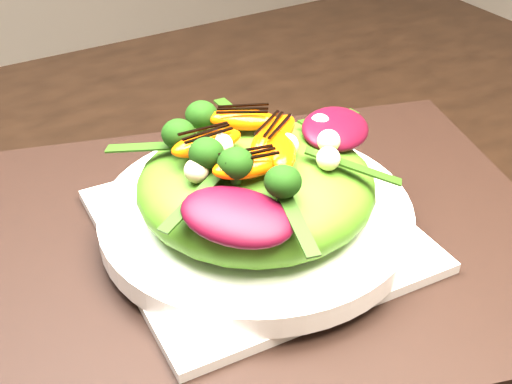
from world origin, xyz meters
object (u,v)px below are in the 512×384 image
dining_table (23,316)px  placemat (256,235)px  lettuce_mound (256,185)px  orange_segment (226,140)px  salad_bowl (256,216)px  plate_base (256,229)px

dining_table → placemat: bearing=-8.2°
placemat → lettuce_mound: (-0.00, -0.00, 0.05)m
dining_table → placemat: 0.20m
dining_table → placemat: dining_table is taller
lettuce_mound → orange_segment: orange_segment is taller
salad_bowl → placemat: bearing=0.0°
dining_table → orange_segment: (0.18, -0.01, 0.12)m
plate_base → salad_bowl: bearing=7.1°
salad_bowl → orange_segment: (-0.02, 0.02, 0.07)m
plate_base → lettuce_mound: lettuce_mound is taller
placemat → salad_bowl: (0.00, 0.00, 0.02)m
plate_base → orange_segment: 0.09m
salad_bowl → lettuce_mound: lettuce_mound is taller
orange_segment → lettuce_mound: bearing=-42.8°
lettuce_mound → dining_table: bearing=171.8°
plate_base → dining_table: bearing=171.8°
dining_table → plate_base: 0.20m
placemat → salad_bowl: size_ratio=1.96×
salad_bowl → lettuce_mound: size_ratio=1.34×
lettuce_mound → orange_segment: 0.05m
plate_base → lettuce_mound: (0.00, -0.00, 0.05)m
lettuce_mound → orange_segment: (-0.02, 0.02, 0.04)m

